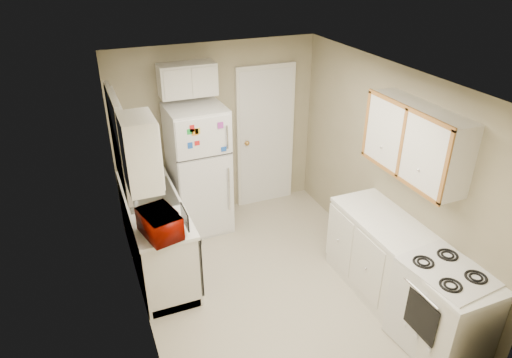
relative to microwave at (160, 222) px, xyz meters
name	(u,v)px	position (x,y,z in m)	size (l,w,h in m)	color
floor	(273,287)	(1.15, -0.18, -1.05)	(3.80, 3.80, 0.00)	beige
ceiling	(277,80)	(1.15, -0.18, 1.35)	(3.80, 3.80, 0.00)	white
wall_left	(135,224)	(-0.25, -0.18, 0.15)	(3.80, 3.80, 0.00)	#9C9375
wall_right	(388,172)	(2.55, -0.18, 0.15)	(3.80, 3.80, 0.00)	#9C9375
wall_back	(217,132)	(1.15, 1.72, 0.15)	(2.80, 2.80, 0.00)	#9C9375
wall_front	(389,324)	(1.15, -2.08, 0.15)	(2.80, 2.80, 0.00)	#9C9375
left_counter	(157,233)	(0.05, 0.72, -0.60)	(0.60, 1.80, 0.90)	silver
dishwasher	(194,254)	(0.34, 0.12, -0.56)	(0.03, 0.58, 0.72)	black
sink	(151,197)	(0.05, 0.87, -0.19)	(0.54, 0.74, 0.16)	gray
microwave	(160,222)	(0.00, 0.00, 0.00)	(0.26, 0.47, 0.31)	#870A00
soap_bottle	(144,167)	(0.08, 1.40, -0.05)	(0.08, 0.08, 0.17)	white
window_blinds	(119,142)	(-0.21, 0.87, 0.55)	(0.10, 0.98, 1.08)	silver
upper_cabinet_left	(140,153)	(-0.10, 0.04, 0.75)	(0.30, 0.45, 0.70)	silver
refrigerator	(199,170)	(0.77, 1.35, -0.19)	(0.71, 0.69, 1.72)	silver
cabinet_over_fridge	(187,79)	(0.75, 1.57, 0.95)	(0.70, 0.30, 0.40)	silver
interior_door	(265,138)	(1.85, 1.68, -0.03)	(0.86, 0.06, 2.08)	silver
right_counter	(402,274)	(2.25, -0.98, -0.60)	(0.60, 2.00, 0.90)	silver
stove	(439,309)	(2.25, -1.53, -0.60)	(0.60, 0.74, 0.90)	silver
upper_cabinet_right	(416,141)	(2.40, -0.68, 0.75)	(0.30, 1.20, 0.70)	silver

